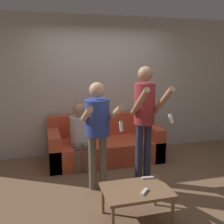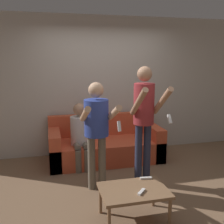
{
  "view_description": "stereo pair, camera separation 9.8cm",
  "coord_description": "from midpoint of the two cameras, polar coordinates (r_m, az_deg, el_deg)",
  "views": [
    {
      "loc": [
        -1.13,
        -3.51,
        1.88
      ],
      "look_at": [
        -0.05,
        0.53,
        1.03
      ],
      "focal_mm": 42.0,
      "sensor_mm": 36.0,
      "label": 1
    },
    {
      "loc": [
        -1.03,
        -3.54,
        1.88
      ],
      "look_at": [
        -0.05,
        0.53,
        1.03
      ],
      "focal_mm": 42.0,
      "sensor_mm": 36.0,
      "label": 2
    }
  ],
  "objects": [
    {
      "name": "person_standing_right",
      "position": [
        3.86,
        6.44,
        -0.16
      ],
      "size": [
        0.42,
        0.7,
        1.78
      ],
      "color": "#282D47",
      "rests_on": "ground_plane"
    },
    {
      "name": "wall_back",
      "position": [
        5.24,
        -3.02,
        5.65
      ],
      "size": [
        6.4,
        0.06,
        2.7
      ],
      "color": "#B7B2A8",
      "rests_on": "ground_plane"
    },
    {
      "name": "remote_near",
      "position": [
        3.11,
        6.14,
        -16.83
      ],
      "size": [
        0.13,
        0.13,
        0.02
      ],
      "color": "white",
      "rests_on": "coffee_table"
    },
    {
      "name": "person_standing_left",
      "position": [
        3.69,
        -3.91,
        -2.59
      ],
      "size": [
        0.47,
        0.73,
        1.57
      ],
      "color": "#6B6051",
      "rests_on": "ground_plane"
    },
    {
      "name": "person_seated",
      "position": [
        4.62,
        -7.61,
        -4.54
      ],
      "size": [
        0.33,
        0.54,
        1.13
      ],
      "color": "#6B6051",
      "rests_on": "ground_plane"
    },
    {
      "name": "ground_plane",
      "position": [
        4.14,
        1.91,
        -15.56
      ],
      "size": [
        14.0,
        14.0,
        0.0
      ],
      "primitive_type": "plane",
      "color": "brown"
    },
    {
      "name": "coffee_table",
      "position": [
        3.2,
        4.44,
        -17.02
      ],
      "size": [
        0.78,
        0.55,
        0.4
      ],
      "color": "#846042",
      "rests_on": "ground_plane"
    },
    {
      "name": "couch",
      "position": [
        5.0,
        -2.26,
        -7.28
      ],
      "size": [
        2.06,
        0.91,
        0.82
      ],
      "color": "#C64C2D",
      "rests_on": "ground_plane"
    },
    {
      "name": "remote_far",
      "position": [
        3.43,
        7.0,
        -14.02
      ],
      "size": [
        0.15,
        0.06,
        0.02
      ],
      "color": "white",
      "rests_on": "coffee_table"
    }
  ]
}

